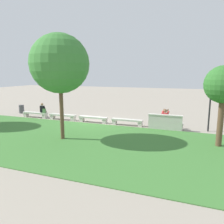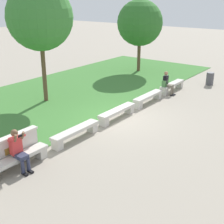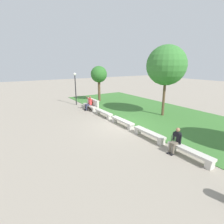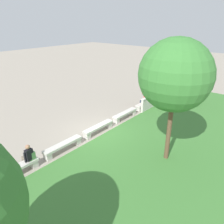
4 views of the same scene
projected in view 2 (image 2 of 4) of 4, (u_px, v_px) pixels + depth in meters
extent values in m
plane|color=gray|center=(117.00, 119.00, 13.66)|extent=(80.00, 80.00, 0.00)
cube|color=#3D7533|center=(49.00, 100.00, 16.12)|extent=(24.80, 8.00, 0.03)
cube|color=beige|center=(17.00, 158.00, 9.57)|extent=(2.24, 0.40, 0.12)
cube|color=beige|center=(41.00, 153.00, 10.36)|extent=(0.28, 0.34, 0.33)
cube|color=beige|center=(76.00, 130.00, 11.55)|extent=(2.24, 0.40, 0.12)
cube|color=beige|center=(57.00, 145.00, 10.92)|extent=(0.28, 0.34, 0.33)
cube|color=beige|center=(92.00, 128.00, 12.33)|extent=(0.28, 0.34, 0.33)
cube|color=beige|center=(117.00, 110.00, 13.53)|extent=(2.24, 0.40, 0.12)
cube|color=beige|center=(104.00, 122.00, 12.90)|extent=(0.28, 0.34, 0.33)
cube|color=beige|center=(129.00, 109.00, 14.31)|extent=(0.28, 0.34, 0.33)
cube|color=beige|center=(148.00, 96.00, 15.51)|extent=(2.24, 0.40, 0.12)
cube|color=beige|center=(138.00, 105.00, 14.88)|extent=(0.28, 0.34, 0.33)
cube|color=beige|center=(157.00, 95.00, 16.29)|extent=(0.28, 0.34, 0.33)
cube|color=beige|center=(172.00, 84.00, 17.48)|extent=(2.24, 0.40, 0.12)
cube|color=beige|center=(164.00, 92.00, 16.86)|extent=(0.28, 0.34, 0.33)
cube|color=beige|center=(179.00, 84.00, 18.27)|extent=(0.28, 0.34, 0.33)
cube|color=beige|center=(9.00, 153.00, 9.73)|extent=(2.13, 0.18, 0.95)
cube|color=beige|center=(8.00, 138.00, 9.55)|extent=(2.19, 0.24, 0.06)
cube|color=olive|center=(11.00, 150.00, 9.64)|extent=(0.44, 0.02, 0.22)
cube|color=black|center=(25.00, 174.00, 9.39)|extent=(0.12, 0.25, 0.06)
cylinder|color=#2D334C|center=(23.00, 167.00, 9.36)|extent=(0.11, 0.11, 0.42)
cube|color=black|center=(30.00, 171.00, 9.53)|extent=(0.12, 0.25, 0.06)
cylinder|color=#2D334C|center=(28.00, 165.00, 9.50)|extent=(0.11, 0.11, 0.42)
cube|color=#2D334C|center=(21.00, 156.00, 9.45)|extent=(0.33, 0.44, 0.12)
cube|color=#D83838|center=(16.00, 145.00, 9.49)|extent=(0.35, 0.24, 0.56)
sphere|color=brown|center=(14.00, 133.00, 9.35)|extent=(0.22, 0.22, 0.22)
cylinder|color=#D83838|center=(11.00, 140.00, 9.20)|extent=(0.11, 0.32, 0.21)
cylinder|color=brown|center=(15.00, 138.00, 9.13)|extent=(0.11, 0.19, 0.27)
cylinder|color=#D83838|center=(22.00, 136.00, 9.47)|extent=(0.11, 0.32, 0.21)
cylinder|color=brown|center=(23.00, 135.00, 9.31)|extent=(0.09, 0.19, 0.27)
cube|color=black|center=(20.00, 136.00, 9.17)|extent=(0.15, 0.02, 0.08)
cube|color=black|center=(172.00, 95.00, 16.76)|extent=(0.12, 0.23, 0.06)
cylinder|color=#6B6051|center=(171.00, 91.00, 16.72)|extent=(0.10, 0.10, 0.42)
cube|color=black|center=(173.00, 94.00, 16.91)|extent=(0.12, 0.23, 0.06)
cylinder|color=#6B6051|center=(173.00, 90.00, 16.86)|extent=(0.10, 0.10, 0.42)
cube|color=#6B6051|center=(169.00, 86.00, 16.78)|extent=(0.32, 0.43, 0.12)
cube|color=black|center=(166.00, 80.00, 16.79)|extent=(0.34, 0.23, 0.52)
sphere|color=#9E7051|center=(166.00, 73.00, 16.65)|extent=(0.20, 0.20, 0.20)
cylinder|color=black|center=(165.00, 82.00, 16.64)|extent=(0.08, 0.08, 0.48)
cylinder|color=black|center=(167.00, 81.00, 16.96)|extent=(0.08, 0.08, 0.48)
cube|color=#4C7F47|center=(165.00, 83.00, 16.74)|extent=(0.28, 0.20, 0.36)
cube|color=#395F35|center=(166.00, 85.00, 16.71)|extent=(0.20, 0.06, 0.16)
torus|color=black|center=(165.00, 80.00, 16.67)|extent=(0.10, 0.02, 0.10)
cylinder|color=brown|center=(139.00, 54.00, 21.81)|extent=(0.22, 0.22, 2.39)
sphere|color=#2D6B28|center=(140.00, 23.00, 21.06)|extent=(3.09, 3.09, 3.09)
cylinder|color=brown|center=(44.00, 70.00, 15.40)|extent=(0.21, 0.21, 3.18)
sphere|color=#387A33|center=(40.00, 17.00, 14.50)|extent=(3.13, 3.13, 3.13)
cylinder|color=#4C4C51|center=(210.00, 79.00, 18.72)|extent=(0.44, 0.44, 0.75)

